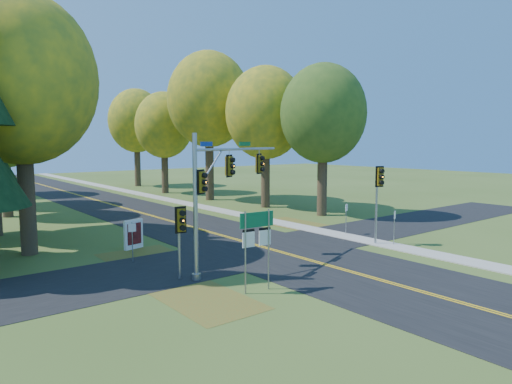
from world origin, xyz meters
TOP-DOWN VIEW (x-y plane):
  - ground at (0.00, 0.00)m, footprint 160.00×160.00m
  - road_main at (0.00, 0.00)m, footprint 8.00×160.00m
  - road_cross at (0.00, 2.00)m, footprint 60.00×6.00m
  - centerline_left at (-0.10, 0.00)m, footprint 0.10×160.00m
  - centerline_right at (0.10, 0.00)m, footprint 0.10×160.00m
  - sidewalk_east at (6.20, 0.00)m, footprint 1.60×160.00m
  - leaf_patch_w_near at (-6.50, 4.00)m, footprint 4.00×6.00m
  - leaf_patch_e at (6.80, 6.00)m, footprint 3.50×8.00m
  - leaf_patch_w_far at (-7.50, -3.00)m, footprint 3.00×5.00m
  - tree_w_a at (-11.13, 9.38)m, footprint 8.00×8.00m
  - tree_e_a at (11.57, 8.77)m, footprint 7.20×7.20m
  - tree_e_b at (10.97, 15.58)m, footprint 7.60×7.60m
  - tree_w_c at (-9.54, 24.47)m, footprint 6.80×6.80m
  - tree_e_c at (9.88, 23.69)m, footprint 8.80×8.80m
  - tree_e_d at (9.26, 32.87)m, footprint 7.00×7.00m
  - tree_e_e at (10.47, 43.58)m, footprint 7.80×7.80m
  - traffic_mast at (-4.72, 0.04)m, footprint 6.86×2.84m
  - east_signal_pole at (5.84, -1.24)m, footprint 0.53×0.64m
  - ped_signal_pole at (-7.00, -0.21)m, footprint 0.53×0.61m
  - route_sign_cluster at (-5.27, -3.48)m, footprint 1.59×0.23m
  - info_kiosk at (-6.15, 6.93)m, footprint 1.25×0.47m
  - reg_sign_e_north at (6.77, 2.01)m, footprint 0.39×0.17m
  - reg_sign_e_south at (6.53, -1.93)m, footprint 0.38×0.20m
  - reg_sign_w at (-7.39, 4.19)m, footprint 0.40×0.09m

SIDE VIEW (x-z plane):
  - ground at x=0.00m, z-range 0.00..0.00m
  - leaf_patch_w_near at x=-6.50m, z-range 0.00..0.01m
  - leaf_patch_e at x=6.80m, z-range 0.00..0.01m
  - leaf_patch_w_far at x=-7.50m, z-range 0.00..0.01m
  - road_cross at x=0.00m, z-range 0.00..0.02m
  - road_main at x=0.00m, z-range 0.00..0.02m
  - centerline_left at x=-0.10m, z-range 0.02..0.03m
  - centerline_right at x=0.10m, z-range 0.02..0.03m
  - sidewalk_east at x=6.20m, z-range 0.00..0.06m
  - info_kiosk at x=-6.15m, z-range 0.00..1.72m
  - reg_sign_w at x=-7.39m, z-range 0.39..2.47m
  - reg_sign_e_north at x=6.77m, z-range 0.39..2.50m
  - reg_sign_e_south at x=6.53m, z-range 0.39..2.53m
  - route_sign_cluster at x=-5.27m, z-range 0.70..4.12m
  - ped_signal_pole at x=-7.00m, z-range 0.82..4.18m
  - east_signal_pole at x=5.84m, z-range 1.23..6.01m
  - traffic_mast at x=-4.72m, z-range 0.94..7.53m
  - tree_w_c at x=-9.54m, z-range 1.99..13.90m
  - tree_e_d at x=9.26m, z-range 2.08..14.40m
  - tree_e_a at x=11.57m, z-range 2.16..14.90m
  - tree_e_b at x=10.97m, z-range 2.23..15.56m
  - tree_e_e at x=10.47m, z-range 2.32..16.06m
  - tree_w_a at x=-11.13m, z-range 2.41..16.56m
  - tree_e_c at x=9.88m, z-range 2.77..18.56m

